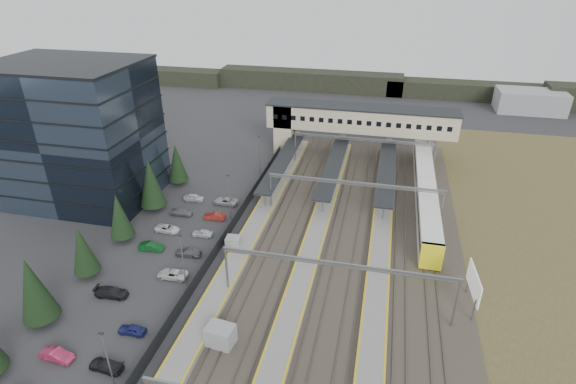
% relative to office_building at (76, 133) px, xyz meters
% --- Properties ---
extents(ground, '(220.00, 220.00, 0.00)m').
position_rel_office_building_xyz_m(ground, '(36.00, -12.00, -12.19)').
color(ground, '#2B2B2D').
rests_on(ground, ground).
extents(office_building, '(24.30, 18.30, 24.30)m').
position_rel_office_building_xyz_m(office_building, '(0.00, 0.00, 0.00)').
color(office_building, '#324052').
rests_on(office_building, ground).
extents(conifer_row, '(4.42, 49.82, 9.50)m').
position_rel_office_building_xyz_m(conifer_row, '(14.00, -15.86, -7.36)').
color(conifer_row, black).
rests_on(conifer_row, ground).
extents(car_park, '(10.54, 44.54, 1.27)m').
position_rel_office_building_xyz_m(car_park, '(22.83, -18.01, -11.59)').
color(car_park, '#B8B6BC').
rests_on(car_park, ground).
extents(lampposts, '(0.50, 53.25, 8.07)m').
position_rel_office_building_xyz_m(lampposts, '(28.00, -10.75, -7.86)').
color(lampposts, slate).
rests_on(lampposts, ground).
extents(fence, '(0.08, 90.00, 2.00)m').
position_rel_office_building_xyz_m(fence, '(29.50, -7.00, -11.19)').
color(fence, '#26282B').
rests_on(fence, ground).
extents(relay_cabin_near, '(3.37, 2.65, 2.59)m').
position_rel_office_building_xyz_m(relay_cabin_near, '(36.22, -28.68, -10.90)').
color(relay_cabin_near, gray).
rests_on(relay_cabin_near, ground).
extents(relay_cabin_far, '(2.32, 1.98, 2.00)m').
position_rel_office_building_xyz_m(relay_cabin_far, '(31.41, -10.28, -11.19)').
color(relay_cabin_far, gray).
rests_on(relay_cabin_far, ground).
extents(rail_corridor, '(34.00, 90.00, 0.92)m').
position_rel_office_building_xyz_m(rail_corridor, '(45.34, -7.00, -11.90)').
color(rail_corridor, '#3C382D').
rests_on(rail_corridor, ground).
extents(canopies, '(23.10, 30.00, 3.28)m').
position_rel_office_building_xyz_m(canopies, '(43.00, 15.00, -8.27)').
color(canopies, black).
rests_on(canopies, ground).
extents(footbridge, '(40.40, 6.40, 11.20)m').
position_rel_office_building_xyz_m(footbridge, '(43.70, 30.00, -4.26)').
color(footbridge, beige).
rests_on(footbridge, ground).
extents(gantries, '(28.40, 62.28, 7.17)m').
position_rel_office_building_xyz_m(gantries, '(48.00, -9.00, -6.20)').
color(gantries, slate).
rests_on(gantries, ground).
extents(train, '(3.15, 43.74, 3.96)m').
position_rel_office_building_xyz_m(train, '(60.00, 12.09, -9.94)').
color(train, white).
rests_on(train, ground).
extents(billboard, '(0.66, 6.21, 5.33)m').
position_rel_office_building_xyz_m(billboard, '(64.47, -15.83, -8.60)').
color(billboard, slate).
rests_on(billboard, ground).
extents(treeline_far, '(170.00, 19.00, 7.00)m').
position_rel_office_building_xyz_m(treeline_far, '(59.81, 80.28, -9.24)').
color(treeline_far, black).
rests_on(treeline_far, ground).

